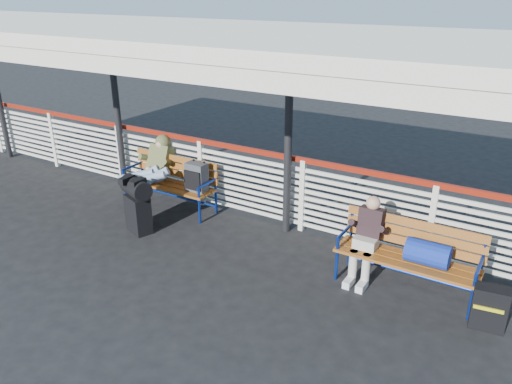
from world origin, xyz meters
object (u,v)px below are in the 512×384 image
Objects in this scene: bench_right at (417,251)px; suitcase_side at (489,308)px; luggage_stack at (137,203)px; companion_person at (367,238)px; bench_left at (180,177)px; traveler_man at (150,172)px.

bench_right reaches higher than suitcase_side.
suitcase_side is at bearing 23.25° from luggage_stack.
companion_person is at bearing 161.72° from suitcase_side.
bench_right is (4.21, -0.45, -0.03)m from bench_left.
bench_left is at bearing 163.86° from suitcase_side.
luggage_stack is 3.63m from companion_person.
traveler_man is (-4.58, 0.11, 0.16)m from bench_right.
traveler_man is (-0.35, 0.69, 0.24)m from luggage_stack.
companion_person is at bearing -7.42° from bench_left.
luggage_stack is at bearing -171.03° from companion_person.
suitcase_side is at bearing -4.34° from traveler_man.
luggage_stack is at bearing 175.21° from suitcase_side.
suitcase_side is (0.94, -0.31, -0.32)m from bench_right.
bench_left reaches higher than bench_right.
luggage_stack is 0.80m from traveler_man.
bench_left is 1.57× the size of companion_person.
traveler_man is 1.43× the size of companion_person.
luggage_stack is 5.19m from suitcase_side.
bench_right is at bearing 153.89° from suitcase_side.
bench_right is 4.59m from traveler_man.
companion_person reaches higher than suitcase_side.
traveler_man is (-0.38, -0.34, 0.13)m from bench_left.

